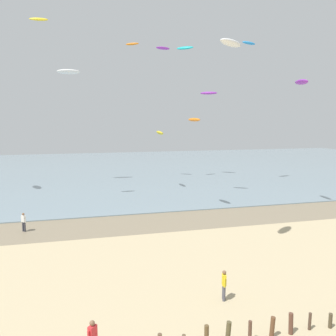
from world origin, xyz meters
TOP-DOWN VIEW (x-y plane):
  - wet_sand_strip at (0.00, 22.83)m, footprint 120.00×6.40m
  - sea at (0.00, 61.03)m, footprint 160.00×70.00m
  - groyne_near at (3.82, 4.07)m, footprint 12.83×0.39m
  - person_mid_beach at (4.25, 7.65)m, footprint 0.32×0.55m
  - person_by_waterline at (-8.27, 22.99)m, footprint 0.44×0.42m
  - kite_aloft_1 at (12.75, 32.83)m, footprint 2.22×1.76m
  - kite_aloft_2 at (7.11, 13.91)m, footprint 2.57×2.27m
  - kite_aloft_3 at (-4.52, 45.44)m, footprint 3.50×1.45m
  - kite_aloft_4 at (13.38, 45.24)m, footprint 2.80×2.46m
  - kite_aloft_6 at (8.70, 26.36)m, footprint 1.13×2.43m
  - kite_aloft_7 at (9.49, 44.02)m, footprint 2.46×1.41m
  - kite_aloft_8 at (20.03, 24.24)m, footprint 1.25×2.63m
  - kite_aloft_9 at (4.94, 45.05)m, footprint 2.23×1.92m
  - kite_aloft_10 at (7.64, 38.25)m, footprint 1.00×2.62m
  - kite_aloft_11 at (21.15, 38.87)m, footprint 2.78×1.81m
  - kite_aloft_12 at (-7.09, 32.60)m, footprint 2.00×0.78m

SIDE VIEW (x-z plane):
  - wet_sand_strip at x=0.00m, z-range 0.00..0.01m
  - sea at x=0.00m, z-range 0.00..0.10m
  - groyne_near at x=3.82m, z-range -0.06..0.99m
  - person_mid_beach at x=4.25m, z-range 0.06..1.77m
  - person_by_waterline at x=-8.27m, z-range 0.06..1.77m
  - kite_aloft_10 at x=7.64m, z-range 7.71..8.47m
  - kite_aloft_6 at x=8.70m, z-range 9.67..10.11m
  - kite_aloft_1 at x=12.75m, z-range 13.04..13.42m
  - kite_aloft_8 at x=20.03m, z-range 13.54..14.25m
  - kite_aloft_2 at x=7.11m, z-range 14.88..15.31m
  - kite_aloft_3 at x=-4.52m, z-range 16.48..17.39m
  - kite_aloft_7 at x=9.49m, z-range 20.44..20.94m
  - kite_aloft_12 at x=-7.09m, z-range 20.43..20.98m
  - kite_aloft_11 at x=21.15m, z-range 20.67..21.31m
  - kite_aloft_4 at x=13.38m, z-range 20.78..21.53m
  - kite_aloft_9 at x=4.94m, z-range 21.06..21.50m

